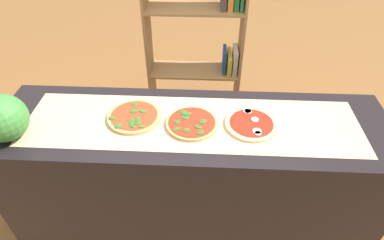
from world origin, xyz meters
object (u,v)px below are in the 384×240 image
at_px(pizza_spinach_1, 192,123).
at_px(pizza_spinach_0, 134,117).
at_px(pizza_mozzarella_2, 251,124).
at_px(bookshelf, 206,54).
at_px(watermelon, 3,118).

bearing_deg(pizza_spinach_1, pizza_spinach_0, 172.95).
distance_m(pizza_mozzarella_2, bookshelf, 1.17).
xyz_separation_m(pizza_spinach_1, pizza_mozzarella_2, (0.32, 0.01, -0.00)).
bearing_deg(watermelon, bookshelf, 52.10).
distance_m(pizza_spinach_0, watermelon, 0.65).
xyz_separation_m(watermelon, bookshelf, (0.99, 1.28, -0.31)).
bearing_deg(watermelon, pizza_spinach_1, 8.28).
height_order(pizza_spinach_1, pizza_mozzarella_2, pizza_spinach_1).
distance_m(pizza_mozzarella_2, watermelon, 1.27).
distance_m(watermelon, bookshelf, 1.65).
xyz_separation_m(pizza_mozzarella_2, watermelon, (-1.25, -0.15, 0.11)).
xyz_separation_m(pizza_spinach_0, bookshelf, (0.38, 1.10, -0.20)).
height_order(pizza_mozzarella_2, bookshelf, bookshelf).
bearing_deg(pizza_mozzarella_2, pizza_spinach_1, -177.96).
bearing_deg(pizza_spinach_0, bookshelf, 70.92).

